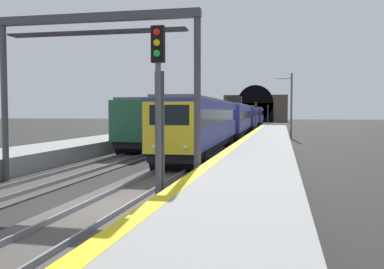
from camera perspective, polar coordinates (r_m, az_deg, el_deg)
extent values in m
plane|color=black|center=(14.41, -10.93, -9.46)|extent=(320.00, 320.00, 0.00)
cube|color=gray|center=(13.29, 6.13, -8.37)|extent=(112.00, 3.79, 0.96)
cube|color=yellow|center=(13.46, -0.87, -6.12)|extent=(112.00, 0.50, 0.01)
cube|color=#4C4742|center=(14.40, -10.93, -9.34)|extent=(160.00, 3.15, 0.06)
cube|color=gray|center=(14.67, -13.55, -8.73)|extent=(160.00, 0.07, 0.15)
cube|color=gray|center=(14.12, -8.21, -9.13)|extent=(160.00, 0.07, 0.15)
cube|color=gray|center=(16.23, -23.68, -7.76)|extent=(160.00, 0.07, 0.15)
cube|color=navy|center=(30.51, 1.46, 1.71)|extent=(19.69, 3.11, 2.72)
cube|color=black|center=(30.50, 1.46, 2.49)|extent=(18.91, 3.13, 0.85)
cube|color=slate|center=(30.51, 1.46, 4.45)|extent=(19.09, 2.68, 0.20)
cube|color=black|center=(30.58, 1.45, -1.20)|extent=(19.29, 2.77, 0.54)
cylinder|color=black|center=(22.28, -2.14, -3.69)|extent=(1.02, 2.60, 0.98)
cylinder|color=black|center=(24.03, -1.18, -3.19)|extent=(1.02, 2.60, 0.98)
cylinder|color=black|center=(37.24, 3.14, -0.97)|extent=(1.02, 2.60, 0.98)
cylinder|color=black|center=(39.02, 3.50, -0.79)|extent=(1.02, 2.60, 0.98)
cube|color=yellow|center=(20.84, -2.98, 0.85)|extent=(0.16, 2.70, 2.55)
cube|color=black|center=(20.78, -3.02, 2.58)|extent=(0.07, 1.96, 0.98)
sphere|color=#F2EACC|center=(20.67, -0.93, -1.73)|extent=(0.20, 0.20, 0.20)
sphere|color=#F2EACC|center=(21.04, -5.05, -1.66)|extent=(0.20, 0.20, 0.20)
cube|color=navy|center=(50.64, 5.57, 2.24)|extent=(19.69, 3.11, 2.72)
cube|color=black|center=(50.63, 5.58, 2.59)|extent=(18.91, 3.13, 0.86)
cube|color=slate|center=(50.64, 5.58, 3.89)|extent=(19.09, 2.68, 0.20)
cube|color=black|center=(50.68, 5.57, 0.48)|extent=(19.29, 2.77, 0.54)
cylinder|color=black|center=(41.98, 4.46, -0.52)|extent=(1.02, 2.60, 0.98)
cylinder|color=black|center=(43.77, 4.72, -0.38)|extent=(1.02, 2.60, 0.98)
cylinder|color=black|center=(57.64, 6.20, 0.44)|extent=(1.02, 2.60, 0.98)
cylinder|color=black|center=(59.43, 6.35, 0.52)|extent=(1.02, 2.60, 0.98)
cube|color=navy|center=(70.88, 7.35, 2.46)|extent=(19.69, 3.11, 2.72)
cube|color=black|center=(70.88, 7.35, 2.82)|extent=(18.91, 3.13, 0.76)
cube|color=slate|center=(70.88, 7.35, 3.64)|extent=(19.09, 2.68, 0.20)
cube|color=black|center=(70.91, 7.34, 1.20)|extent=(19.29, 2.77, 0.54)
cylinder|color=black|center=(62.53, 6.86, 0.64)|extent=(1.02, 2.60, 0.98)
cylinder|color=black|center=(64.33, 6.97, 0.71)|extent=(1.02, 2.60, 0.98)
cylinder|color=black|center=(77.53, 7.64, 1.10)|extent=(1.02, 2.60, 0.98)
cylinder|color=black|center=(79.32, 7.71, 1.15)|extent=(1.02, 2.60, 0.98)
cube|color=navy|center=(91.16, 8.33, 2.58)|extent=(19.69, 3.11, 2.72)
cube|color=black|center=(91.16, 8.33, 2.82)|extent=(18.91, 3.13, 0.86)
cube|color=slate|center=(91.16, 8.34, 3.50)|extent=(19.09, 2.68, 0.20)
cube|color=black|center=(91.19, 8.32, 1.60)|extent=(19.29, 2.77, 0.54)
cylinder|color=black|center=(82.49, 8.05, 1.22)|extent=(1.02, 2.60, 0.98)
cylinder|color=black|center=(84.29, 8.11, 1.25)|extent=(1.02, 2.60, 0.98)
cylinder|color=black|center=(98.10, 8.50, 1.50)|extent=(1.02, 2.60, 0.98)
cylinder|color=black|center=(99.90, 8.54, 1.53)|extent=(1.02, 2.60, 0.98)
cube|color=black|center=(50.65, 5.59, 4.51)|extent=(1.33, 1.70, 0.90)
cube|color=#235638|center=(39.37, -2.99, 2.09)|extent=(20.38, 3.33, 2.88)
cube|color=black|center=(39.36, -2.99, 2.46)|extent=(19.57, 3.34, 0.86)
cube|color=slate|center=(39.37, -2.99, 4.34)|extent=(19.76, 2.88, 0.20)
cube|color=black|center=(39.43, -2.98, -0.28)|extent=(19.97, 2.97, 0.53)
cylinder|color=black|center=(48.13, -0.04, -0.07)|extent=(1.01, 2.68, 0.95)
cylinder|color=black|center=(46.39, -0.54, -0.19)|extent=(1.01, 2.68, 0.95)
cylinder|color=black|center=(32.62, -6.45, -1.59)|extent=(1.01, 2.68, 0.95)
cylinder|color=black|center=(30.94, -7.56, -1.85)|extent=(1.01, 2.68, 0.95)
cube|color=#E5B20F|center=(49.26, 0.28, 2.03)|extent=(0.18, 2.78, 2.43)
cube|color=black|center=(49.30, 0.29, 2.96)|extent=(0.08, 2.03, 1.04)
sphere|color=#F2EACC|center=(49.52, -0.60, 1.03)|extent=(0.20, 0.20, 0.20)
sphere|color=#F2EACC|center=(49.17, 1.20, 1.02)|extent=(0.20, 0.20, 0.20)
cube|color=#235638|center=(59.77, 2.11, 2.43)|extent=(20.38, 3.33, 2.88)
cube|color=black|center=(59.77, 2.11, 2.86)|extent=(19.57, 3.34, 0.87)
cube|color=slate|center=(59.77, 2.11, 3.90)|extent=(19.76, 2.88, 0.20)
cube|color=black|center=(59.81, 2.11, 0.86)|extent=(19.97, 2.97, 0.53)
cylinder|color=black|center=(68.61, 3.51, 0.86)|extent=(1.01, 2.68, 0.95)
cylinder|color=black|center=(66.84, 3.26, 0.80)|extent=(1.01, 2.68, 0.95)
cylinder|color=black|center=(52.85, 0.65, 0.21)|extent=(1.01, 2.68, 0.95)
cylinder|color=black|center=(51.09, 0.21, 0.11)|extent=(1.01, 2.68, 0.95)
cube|color=black|center=(59.79, 2.11, 4.43)|extent=(1.34, 1.76, 0.90)
cylinder|color=#4C4C54|center=(12.64, -4.44, -0.81)|extent=(0.16, 0.16, 4.51)
cube|color=black|center=(12.75, -4.50, 11.76)|extent=(0.20, 0.38, 1.05)
cube|color=#4C4C54|center=(12.77, -4.27, -0.77)|extent=(0.04, 0.28, 4.06)
sphere|color=red|center=(12.68, -4.67, 13.29)|extent=(0.20, 0.20, 0.20)
sphere|color=yellow|center=(12.63, -4.67, 11.95)|extent=(0.20, 0.20, 0.20)
sphere|color=green|center=(12.59, -4.66, 10.60)|extent=(0.20, 0.20, 0.20)
cylinder|color=#4C4C54|center=(59.78, 8.38, 1.82)|extent=(0.16, 0.16, 3.68)
cube|color=black|center=(59.78, 8.39, 3.94)|extent=(0.20, 0.38, 0.75)
cube|color=#4C4C54|center=(59.92, 8.39, 1.82)|extent=(0.04, 0.28, 3.31)
sphere|color=red|center=(59.65, 8.39, 4.11)|extent=(0.20, 0.20, 0.20)
sphere|color=yellow|center=(59.64, 8.39, 3.82)|extent=(0.20, 0.20, 0.20)
cylinder|color=#38383D|center=(111.27, 9.95, 2.37)|extent=(0.16, 0.16, 3.71)
cube|color=black|center=(111.27, 9.96, 3.60)|extent=(0.20, 0.38, 1.05)
cube|color=#38383D|center=(111.41, 9.95, 2.37)|extent=(0.04, 0.28, 3.34)
sphere|color=red|center=(111.15, 9.96, 3.77)|extent=(0.20, 0.20, 0.20)
sphere|color=yellow|center=(111.14, 9.96, 3.61)|extent=(0.20, 0.20, 0.20)
sphere|color=green|center=(111.14, 9.95, 3.46)|extent=(0.20, 0.20, 0.20)
cylinder|color=#3F3F47|center=(21.03, -23.45, 3.70)|extent=(0.28, 0.28, 6.87)
cylinder|color=#3F3F47|center=(17.52, 0.71, 4.13)|extent=(0.28, 0.28, 6.87)
cube|color=#3F3F47|center=(19.26, -12.62, 14.79)|extent=(0.36, 9.03, 0.35)
cube|color=#2D2D33|center=(19.14, -12.60, 12.96)|extent=(0.70, 7.87, 0.08)
cube|color=#51473D|center=(129.75, 8.35, 3.42)|extent=(2.54, 18.72, 7.96)
cube|color=black|center=(128.42, 8.31, 2.89)|extent=(0.12, 10.48, 5.57)
cylinder|color=black|center=(128.45, 8.32, 4.13)|extent=(0.12, 10.48, 10.48)
cylinder|color=#595B60|center=(50.39, 12.95, 3.67)|extent=(0.22, 0.22, 7.42)
cylinder|color=#595B60|center=(50.51, 12.01, 7.22)|extent=(0.08, 1.72, 0.08)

